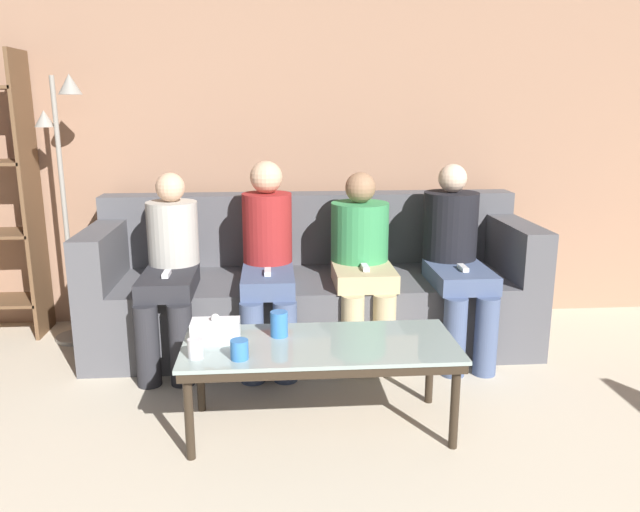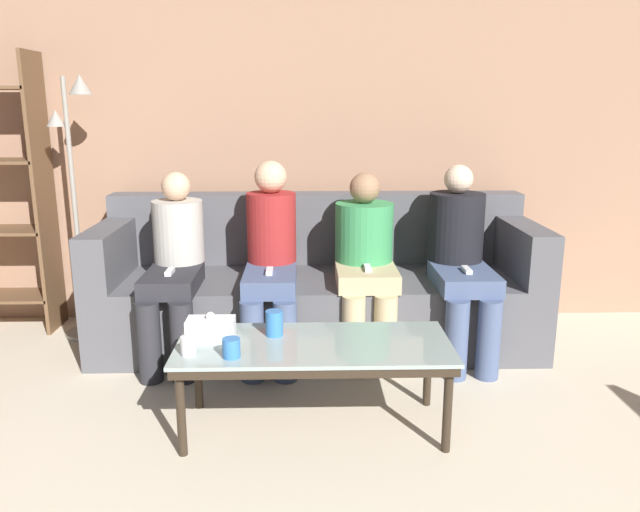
% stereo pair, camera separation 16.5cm
% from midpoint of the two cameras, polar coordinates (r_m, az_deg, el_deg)
% --- Properties ---
extents(wall_back, '(12.00, 0.06, 2.60)m').
position_cam_midpoint_polar(wall_back, '(4.31, -2.27, 11.24)').
color(wall_back, '#9E755B').
rests_on(wall_back, ground_plane).
extents(couch, '(2.70, 0.87, 0.92)m').
position_cam_midpoint_polar(couch, '(3.97, -1.86, -3.14)').
color(couch, '#515156').
rests_on(couch, ground_plane).
extents(coffee_table, '(1.25, 0.54, 0.43)m').
position_cam_midpoint_polar(coffee_table, '(2.88, -1.65, -8.69)').
color(coffee_table, '#8C9E99').
rests_on(coffee_table, ground_plane).
extents(cup_near_left, '(0.07, 0.07, 0.09)m').
position_cam_midpoint_polar(cup_near_left, '(2.76, -13.03, -8.26)').
color(cup_near_left, silver).
rests_on(cup_near_left, coffee_table).
extents(cup_near_right, '(0.08, 0.08, 0.09)m').
position_cam_midpoint_polar(cup_near_right, '(2.71, -9.13, -8.46)').
color(cup_near_right, '#3372BF').
rests_on(cup_near_right, coffee_table).
extents(cup_far_center, '(0.08, 0.08, 0.12)m').
position_cam_midpoint_polar(cup_far_center, '(2.94, -5.38, -6.22)').
color(cup_far_center, '#3372BF').
rests_on(cup_far_center, coffee_table).
extents(tissue_box, '(0.22, 0.12, 0.13)m').
position_cam_midpoint_polar(tissue_box, '(2.92, -11.14, -6.72)').
color(tissue_box, white).
rests_on(tissue_box, coffee_table).
extents(standing_lamp, '(0.31, 0.26, 1.66)m').
position_cam_midpoint_polar(standing_lamp, '(4.18, -23.32, 6.20)').
color(standing_lamp, gray).
rests_on(standing_lamp, ground_plane).
extents(seated_person_left_end, '(0.31, 0.71, 1.10)m').
position_cam_midpoint_polar(seated_person_left_end, '(3.72, -14.75, -0.78)').
color(seated_person_left_end, '#28282D').
rests_on(seated_person_left_end, ground_plane).
extents(seated_person_mid_left, '(0.31, 0.70, 1.16)m').
position_cam_midpoint_polar(seated_person_mid_left, '(3.66, -6.10, -0.13)').
color(seated_person_mid_left, '#47567A').
rests_on(seated_person_mid_left, ground_plane).
extents(seated_person_mid_right, '(0.35, 0.64, 1.09)m').
position_cam_midpoint_polar(seated_person_mid_right, '(3.72, 2.56, -0.08)').
color(seated_person_mid_right, tan).
rests_on(seated_person_mid_right, ground_plane).
extents(seated_person_right_end, '(0.33, 0.73, 1.14)m').
position_cam_midpoint_polar(seated_person_right_end, '(3.80, 11.02, 0.18)').
color(seated_person_right_end, '#47567A').
rests_on(seated_person_right_end, ground_plane).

